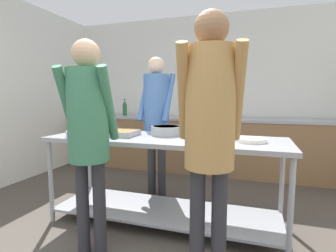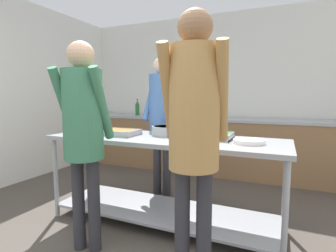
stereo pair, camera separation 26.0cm
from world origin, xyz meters
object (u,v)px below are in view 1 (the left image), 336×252
at_px(serving_tray_roast, 211,135).
at_px(plate_stack, 251,140).
at_px(guest_serving_right, 88,124).
at_px(guest_serving_left, 210,120).
at_px(sauce_pan, 167,130).
at_px(cook_behind_counter, 156,110).
at_px(water_bottle, 125,108).
at_px(broccoli_bowl, 78,133).
at_px(serving_tray_vegetables, 118,133).

distance_m(serving_tray_roast, plate_stack, 0.39).
xyz_separation_m(serving_tray_roast, guest_serving_right, (-0.81, -0.79, 0.16)).
bearing_deg(guest_serving_left, sauce_pan, 122.77).
relative_size(sauce_pan, guest_serving_right, 0.27).
xyz_separation_m(cook_behind_counter, water_bottle, (-1.07, 1.23, -0.04)).
distance_m(broccoli_bowl, guest_serving_right, 0.63).
distance_m(broccoli_bowl, serving_tray_roast, 1.29).
bearing_deg(cook_behind_counter, broccoli_bowl, -117.08).
bearing_deg(guest_serving_right, serving_tray_roast, 44.09).
distance_m(sauce_pan, water_bottle, 2.24).
height_order(serving_tray_vegetables, plate_stack, serving_tray_vegetables).
distance_m(serving_tray_vegetables, sauce_pan, 0.49).
bearing_deg(serving_tray_vegetables, broccoli_bowl, -149.06).
xyz_separation_m(broccoli_bowl, cook_behind_counter, (0.47, 0.92, 0.18)).
relative_size(serving_tray_roast, guest_serving_left, 0.22).
relative_size(serving_tray_roast, plate_stack, 1.50).
xyz_separation_m(sauce_pan, water_bottle, (-1.38, 1.76, 0.13)).
distance_m(broccoli_bowl, sauce_pan, 0.87).
bearing_deg(broccoli_bowl, serving_tray_vegetables, 30.94).
xyz_separation_m(serving_tray_vegetables, sauce_pan, (0.45, 0.19, 0.02)).
bearing_deg(guest_serving_right, guest_serving_left, -4.90).
height_order(broccoli_bowl, serving_tray_roast, broccoli_bowl).
distance_m(sauce_pan, plate_stack, 0.84).
xyz_separation_m(serving_tray_vegetables, cook_behind_counter, (0.14, 0.72, 0.20)).
bearing_deg(guest_serving_left, guest_serving_right, 175.10).
height_order(serving_tray_roast, guest_serving_left, guest_serving_left).
xyz_separation_m(sauce_pan, guest_serving_left, (0.58, -0.90, 0.20)).
relative_size(broccoli_bowl, guest_serving_left, 0.12).
bearing_deg(water_bottle, guest_serving_right, -68.27).
xyz_separation_m(sauce_pan, serving_tray_roast, (0.46, -0.03, -0.02)).
distance_m(broccoli_bowl, water_bottle, 2.23).
bearing_deg(guest_serving_right, water_bottle, 111.73).
xyz_separation_m(sauce_pan, plate_stack, (0.82, -0.17, -0.03)).
height_order(serving_tray_roast, water_bottle, water_bottle).
distance_m(serving_tray_vegetables, serving_tray_roast, 0.92).
height_order(sauce_pan, water_bottle, water_bottle).
bearing_deg(water_bottle, guest_serving_left, -53.57).
bearing_deg(cook_behind_counter, serving_tray_roast, -36.26).
xyz_separation_m(plate_stack, guest_serving_right, (-1.18, -0.66, 0.17)).
distance_m(serving_tray_vegetables, guest_serving_right, 0.66).
bearing_deg(broccoli_bowl, water_bottle, 105.73).
xyz_separation_m(serving_tray_vegetables, water_bottle, (-0.93, 1.95, 0.16)).
bearing_deg(broccoli_bowl, serving_tray_roast, 15.89).
distance_m(guest_serving_right, water_bottle, 2.78).
distance_m(serving_tray_vegetables, water_bottle, 2.16).
relative_size(cook_behind_counter, water_bottle, 5.86).
distance_m(sauce_pan, guest_serving_right, 0.91).
bearing_deg(guest_serving_left, cook_behind_counter, 121.88).
bearing_deg(plate_stack, sauce_pan, 168.59).
relative_size(plate_stack, water_bottle, 0.89).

